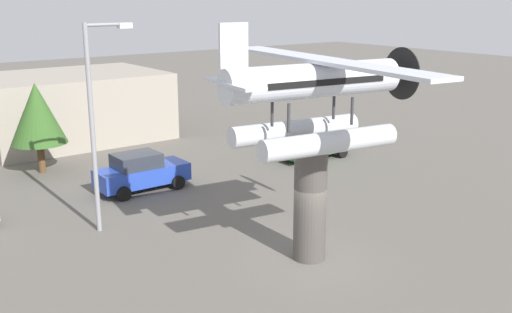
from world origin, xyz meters
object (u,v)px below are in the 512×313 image
object	(u,v)px
car_far_green	(313,143)
streetlight_primary	(96,113)
tree_east	(37,114)
display_pedestal	(310,204)
storefront_building	(71,107)
floatplane_monument	(316,95)
car_mid_blue	(141,172)

from	to	relation	value
car_far_green	streetlight_primary	bearing A→B (deg)	-167.75
tree_east	display_pedestal	bearing A→B (deg)	-76.07
tree_east	storefront_building	bearing A→B (deg)	57.51
streetlight_primary	tree_east	bearing A→B (deg)	86.16
display_pedestal	car_far_green	size ratio (longest dim) A/B	0.93
floatplane_monument	storefront_building	world-z (taller)	floatplane_monument
display_pedestal	tree_east	size ratio (longest dim) A/B	0.86
streetlight_primary	storefront_building	size ratio (longest dim) A/B	0.73
car_mid_blue	streetlight_primary	world-z (taller)	streetlight_primary
car_mid_blue	storefront_building	xyz separation A→B (m)	(1.26, 11.85, 1.15)
floatplane_monument	streetlight_primary	world-z (taller)	floatplane_monument
display_pedestal	storefront_building	size ratio (longest dim) A/B	0.37
car_mid_blue	car_far_green	world-z (taller)	same
floatplane_monument	streetlight_primary	xyz separation A→B (m)	(-4.65, 6.68, -1.08)
car_mid_blue	car_far_green	bearing A→B (deg)	-3.42
display_pedestal	streetlight_primary	xyz separation A→B (m)	(-4.52, 6.66, 2.55)
display_pedestal	storefront_building	world-z (taller)	storefront_building
floatplane_monument	car_mid_blue	world-z (taller)	floatplane_monument
car_far_green	streetlight_primary	size ratio (longest dim) A/B	0.54
car_far_green	display_pedestal	bearing A→B (deg)	-132.68
car_far_green	streetlight_primary	distance (m)	14.12
display_pedestal	tree_east	xyz separation A→B (m)	(-3.91, 15.77, 1.05)
floatplane_monument	streetlight_primary	size ratio (longest dim) A/B	1.35
display_pedestal	floatplane_monument	xyz separation A→B (m)	(0.13, -0.02, 3.63)
display_pedestal	car_far_green	bearing A→B (deg)	47.32
car_mid_blue	tree_east	world-z (taller)	tree_east
storefront_building	tree_east	world-z (taller)	tree_east
floatplane_monument	tree_east	world-z (taller)	floatplane_monument
streetlight_primary	car_mid_blue	bearing A→B (deg)	46.46
display_pedestal	car_far_green	distance (m)	13.04
car_mid_blue	tree_east	distance (m)	6.59
floatplane_monument	car_far_green	size ratio (longest dim) A/B	2.49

